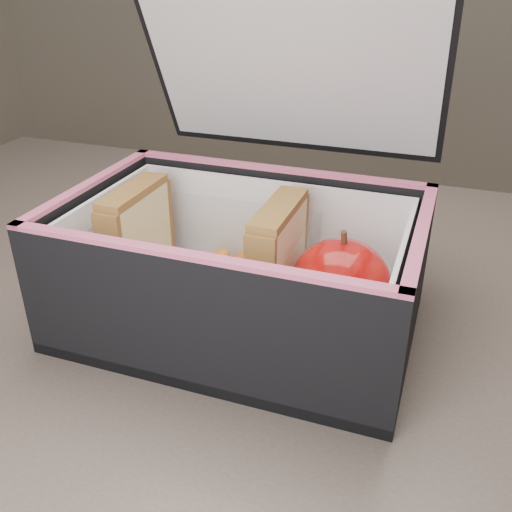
{
  "coord_description": "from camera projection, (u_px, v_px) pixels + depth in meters",
  "views": [
    {
      "loc": [
        0.15,
        -0.42,
        1.04
      ],
      "look_at": [
        -0.0,
        -0.01,
        0.81
      ],
      "focal_mm": 40.0,
      "sensor_mm": 36.0,
      "label": 1
    }
  ],
  "objects": [
    {
      "name": "lunch_bag",
      "position": [
        243.0,
        257.0,
        0.49
      ],
      "size": [
        0.29,
        0.28,
        0.28
      ],
      "color": "black",
      "rests_on": "kitchen_table"
    },
    {
      "name": "carrot_sticks",
      "position": [
        205.0,
        281.0,
        0.51
      ],
      "size": [
        0.05,
        0.15,
        0.03
      ],
      "color": "orange",
      "rests_on": "plastic_tub"
    },
    {
      "name": "sandwich_right",
      "position": [
        278.0,
        260.0,
        0.48
      ],
      "size": [
        0.02,
        0.09,
        0.1
      ],
      "color": "beige",
      "rests_on": "plastic_tub"
    },
    {
      "name": "plastic_tub",
      "position": [
        206.0,
        263.0,
        0.51
      ],
      "size": [
        0.18,
        0.13,
        0.07
      ],
      "primitive_type": null,
      "color": "white",
      "rests_on": "lunch_bag"
    },
    {
      "name": "kitchen_table",
      "position": [
        260.0,
        388.0,
        0.57
      ],
      "size": [
        1.2,
        0.8,
        0.75
      ],
      "color": "brown",
      "rests_on": "ground"
    },
    {
      "name": "sandwich_left",
      "position": [
        138.0,
        237.0,
        0.52
      ],
      "size": [
        0.02,
        0.09,
        0.1
      ],
      "color": "beige",
      "rests_on": "plastic_tub"
    },
    {
      "name": "paper_napkin",
      "position": [
        334.0,
        328.0,
        0.47
      ],
      "size": [
        0.09,
        0.09,
        0.01
      ],
      "primitive_type": "cube",
      "rotation": [
        0.0,
        0.0,
        0.33
      ],
      "color": "white",
      "rests_on": "lunch_bag"
    },
    {
      "name": "red_apple",
      "position": [
        340.0,
        285.0,
        0.46
      ],
      "size": [
        0.1,
        0.1,
        0.09
      ],
      "rotation": [
        0.0,
        0.0,
        -0.3
      ],
      "color": "#8A0004",
      "rests_on": "paper_napkin"
    }
  ]
}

